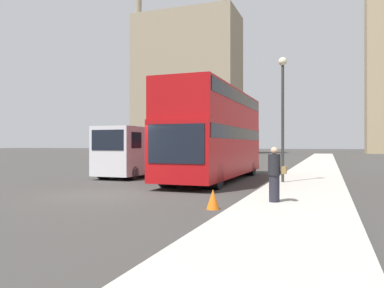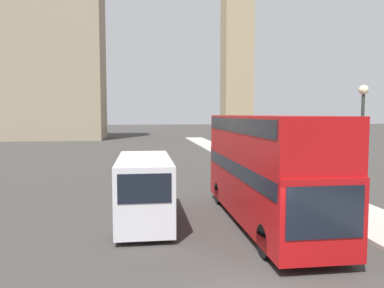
% 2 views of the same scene
% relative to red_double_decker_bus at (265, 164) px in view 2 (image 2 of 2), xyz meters
% --- Properties ---
extents(building_block_distant, '(20.97, 10.97, 34.65)m').
position_rel_red_double_decker_bus_xyz_m(building_block_distant, '(-22.17, 54.51, 11.81)').
color(building_block_distant, gray).
rests_on(building_block_distant, ground_plane).
extents(red_double_decker_bus, '(2.57, 10.19, 4.38)m').
position_rel_red_double_decker_bus_xyz_m(red_double_decker_bus, '(0.00, 0.00, 0.00)').
color(red_double_decker_bus, '#A80F11').
rests_on(red_double_decker_bus, ground_plane).
extents(white_van, '(2.13, 5.64, 2.68)m').
position_rel_red_double_decker_bus_xyz_m(white_van, '(-4.82, 0.60, -1.02)').
color(white_van, silver).
rests_on(white_van, ground_plane).
extents(street_lamp, '(0.36, 0.36, 5.39)m').
position_rel_red_double_decker_bus_xyz_m(street_lamp, '(3.40, -1.23, 1.27)').
color(street_lamp, '#2D332D').
rests_on(street_lamp, sidewalk_strip).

